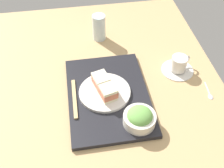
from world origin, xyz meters
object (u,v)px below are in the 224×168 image
(sandwich_near, at_px, (101,81))
(drinking_glass, at_px, (99,27))
(salad_bowl, at_px, (140,118))
(chopsticks_pair, at_px, (74,98))
(sandwich_plate, at_px, (104,92))
(coffee_cup, at_px, (179,65))
(sandwich_far, at_px, (108,92))
(teaspoon, at_px, (210,94))

(sandwich_near, height_order, drinking_glass, drinking_glass)
(sandwich_near, relative_size, salad_bowl, 0.67)
(salad_bowl, height_order, drinking_glass, drinking_glass)
(sandwich_near, distance_m, chopsticks_pair, 0.12)
(sandwich_near, distance_m, drinking_glass, 0.35)
(sandwich_plate, bearing_deg, coffee_cup, 106.24)
(sandwich_far, distance_m, drinking_glass, 0.41)
(chopsticks_pair, xyz_separation_m, coffee_cup, (-0.11, 0.46, 0.01))
(drinking_glass, bearing_deg, salad_bowl, 7.81)
(chopsticks_pair, bearing_deg, sandwich_plate, 94.09)
(drinking_glass, distance_m, teaspoon, 0.59)
(coffee_cup, bearing_deg, drinking_glass, -132.49)
(sandwich_plate, xyz_separation_m, teaspoon, (0.06, 0.42, -0.02))
(chopsticks_pair, bearing_deg, drinking_glass, 159.14)
(teaspoon, bearing_deg, chopsticks_pair, -95.38)
(coffee_cup, relative_size, teaspoon, 1.45)
(sandwich_plate, relative_size, sandwich_near, 2.57)
(coffee_cup, bearing_deg, salad_bowl, -42.20)
(sandwich_far, xyz_separation_m, teaspoon, (0.03, 0.41, -0.05))
(sandwich_near, xyz_separation_m, sandwich_far, (0.06, 0.02, -0.00))
(chopsticks_pair, height_order, teaspoon, chopsticks_pair)
(chopsticks_pair, relative_size, coffee_cup, 1.40)
(chopsticks_pair, bearing_deg, teaspoon, 84.62)
(sandwich_plate, relative_size, teaspoon, 2.12)
(drinking_glass, bearing_deg, teaspoon, 41.65)
(sandwich_near, relative_size, chopsticks_pair, 0.40)
(sandwich_plate, xyz_separation_m, sandwich_far, (0.03, 0.01, 0.03))
(sandwich_near, bearing_deg, teaspoon, 78.25)
(teaspoon, bearing_deg, salad_bowl, -72.41)
(drinking_glass, height_order, teaspoon, drinking_glass)
(salad_bowl, xyz_separation_m, teaspoon, (-0.10, 0.32, -0.04))
(drinking_glass, bearing_deg, sandwich_plate, -4.37)
(sandwich_far, height_order, teaspoon, sandwich_far)
(salad_bowl, bearing_deg, teaspoon, 107.59)
(chopsticks_pair, bearing_deg, coffee_cup, 103.16)
(sandwich_plate, relative_size, chopsticks_pair, 1.04)
(sandwich_far, height_order, salad_bowl, same)
(sandwich_plate, xyz_separation_m, coffee_cup, (-0.10, 0.34, 0.01))
(sandwich_plate, bearing_deg, chopsticks_pair, -85.91)
(salad_bowl, height_order, chopsticks_pair, salad_bowl)
(chopsticks_pair, height_order, coffee_cup, coffee_cup)
(chopsticks_pair, height_order, drinking_glass, drinking_glass)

